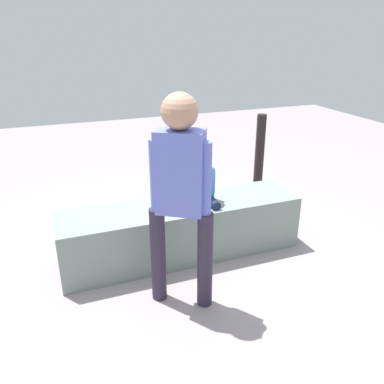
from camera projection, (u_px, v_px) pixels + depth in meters
name	position (u px, v px, depth m)	size (l,w,h in m)	color
ground_plane	(182.00, 253.00, 3.71)	(12.00, 12.00, 0.00)	gray
concrete_ledge	(181.00, 230.00, 3.61)	(2.18, 0.53, 0.50)	gray
child_seated	(202.00, 180.00, 3.48)	(0.28, 0.32, 0.48)	#172040
adult_standing	(180.00, 186.00, 2.71)	(0.41, 0.34, 1.59)	#2C2536
cake_plate	(167.00, 200.00, 3.56)	(0.22, 0.22, 0.07)	#4CA5D8
gift_bag	(232.00, 205.00, 4.36)	(0.21, 0.10, 0.34)	#59C6B2
railing_post	(258.00, 169.00, 4.75)	(0.36, 0.36, 1.05)	black
water_bottle_near_gift	(128.00, 217.00, 4.21)	(0.07, 0.07, 0.20)	silver
party_cup_red	(209.00, 200.00, 4.73)	(0.08, 0.08, 0.10)	red
cake_box_white	(160.00, 216.00, 4.31)	(0.33, 0.31, 0.12)	white
handbag_black_leather	(80.00, 229.00, 3.93)	(0.32, 0.14, 0.32)	black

